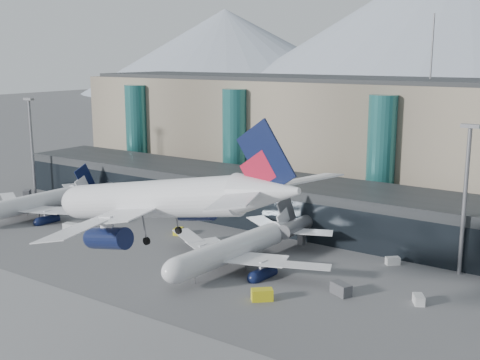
{
  "coord_description": "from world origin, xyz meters",
  "views": [
    {
      "loc": [
        54.23,
        -53.1,
        36.67
      ],
      "look_at": [
        -4.37,
        32.0,
        15.03
      ],
      "focal_mm": 45.0,
      "sensor_mm": 36.0,
      "label": 1
    }
  ],
  "objects_px": {
    "hero_jet": "(173,190)",
    "veh_g": "(419,300)",
    "jet_parked_left": "(42,196)",
    "veh_f": "(27,193)",
    "veh_h": "(262,295)",
    "lightmast_mid": "(465,191)",
    "veh_b": "(178,231)",
    "veh_a": "(71,227)",
    "veh_c": "(341,289)",
    "veh_d": "(393,261)",
    "lightmast_left": "(32,141)",
    "jet_parked_mid": "(244,238)"
  },
  "relations": [
    {
      "from": "hero_jet",
      "to": "veh_g",
      "type": "height_order",
      "value": "hero_jet"
    },
    {
      "from": "lightmast_left",
      "to": "veh_a",
      "type": "distance_m",
      "value": 41.64
    },
    {
      "from": "veh_b",
      "to": "veh_c",
      "type": "height_order",
      "value": "veh_c"
    },
    {
      "from": "lightmast_mid",
      "to": "veh_h",
      "type": "distance_m",
      "value": 38.31
    },
    {
      "from": "hero_jet",
      "to": "veh_c",
      "type": "distance_m",
      "value": 37.66
    },
    {
      "from": "lightmast_left",
      "to": "lightmast_mid",
      "type": "xyz_separation_m",
      "value": [
        110.0,
        3.0,
        0.0
      ]
    },
    {
      "from": "veh_h",
      "to": "veh_g",
      "type": "bearing_deg",
      "value": -10.69
    },
    {
      "from": "jet_parked_left",
      "to": "veh_f",
      "type": "height_order",
      "value": "jet_parked_left"
    },
    {
      "from": "veh_a",
      "to": "lightmast_left",
      "type": "bearing_deg",
      "value": 140.72
    },
    {
      "from": "veh_h",
      "to": "lightmast_left",
      "type": "bearing_deg",
      "value": 122.01
    },
    {
      "from": "veh_h",
      "to": "lightmast_mid",
      "type": "bearing_deg",
      "value": 11.07
    },
    {
      "from": "veh_a",
      "to": "veh_g",
      "type": "height_order",
      "value": "veh_a"
    },
    {
      "from": "veh_f",
      "to": "lightmast_left",
      "type": "bearing_deg",
      "value": -32.96
    },
    {
      "from": "lightmast_mid",
      "to": "jet_parked_left",
      "type": "height_order",
      "value": "lightmast_mid"
    },
    {
      "from": "hero_jet",
      "to": "veh_b",
      "type": "bearing_deg",
      "value": 133.04
    },
    {
      "from": "jet_parked_mid",
      "to": "veh_d",
      "type": "bearing_deg",
      "value": -52.5
    },
    {
      "from": "veh_g",
      "to": "jet_parked_left",
      "type": "bearing_deg",
      "value": -121.35
    },
    {
      "from": "veh_a",
      "to": "jet_parked_left",
      "type": "bearing_deg",
      "value": 149.5
    },
    {
      "from": "jet_parked_left",
      "to": "veh_b",
      "type": "distance_m",
      "value": 36.92
    },
    {
      "from": "veh_d",
      "to": "veh_h",
      "type": "height_order",
      "value": "veh_h"
    },
    {
      "from": "lightmast_mid",
      "to": "jet_parked_left",
      "type": "distance_m",
      "value": 92.48
    },
    {
      "from": "veh_b",
      "to": "veh_f",
      "type": "xyz_separation_m",
      "value": [
        -55.22,
        3.74,
        0.13
      ]
    },
    {
      "from": "lightmast_mid",
      "to": "hero_jet",
      "type": "bearing_deg",
      "value": -111.54
    },
    {
      "from": "veh_c",
      "to": "veh_f",
      "type": "height_order",
      "value": "veh_c"
    },
    {
      "from": "veh_c",
      "to": "veh_a",
      "type": "bearing_deg",
      "value": -153.63
    },
    {
      "from": "veh_a",
      "to": "veh_d",
      "type": "height_order",
      "value": "veh_a"
    },
    {
      "from": "jet_parked_left",
      "to": "jet_parked_mid",
      "type": "distance_m",
      "value": 57.29
    },
    {
      "from": "veh_a",
      "to": "veh_f",
      "type": "xyz_separation_m",
      "value": [
        -34.76,
        14.75,
        -0.0
      ]
    },
    {
      "from": "hero_jet",
      "to": "veh_f",
      "type": "xyz_separation_m",
      "value": [
        -89.64,
        44.61,
        -20.7
      ]
    },
    {
      "from": "hero_jet",
      "to": "veh_a",
      "type": "distance_m",
      "value": 65.81
    },
    {
      "from": "lightmast_mid",
      "to": "veh_c",
      "type": "relative_size",
      "value": 7.56
    },
    {
      "from": "hero_jet",
      "to": "jet_parked_left",
      "type": "height_order",
      "value": "hero_jet"
    },
    {
      "from": "hero_jet",
      "to": "veh_g",
      "type": "bearing_deg",
      "value": 64.56
    },
    {
      "from": "jet_parked_left",
      "to": "veh_g",
      "type": "height_order",
      "value": "jet_parked_left"
    },
    {
      "from": "jet_parked_mid",
      "to": "veh_h",
      "type": "xyz_separation_m",
      "value": [
        11.7,
        -12.32,
        -3.67
      ]
    },
    {
      "from": "veh_c",
      "to": "veh_g",
      "type": "distance_m",
      "value": 11.62
    },
    {
      "from": "hero_jet",
      "to": "veh_d",
      "type": "height_order",
      "value": "hero_jet"
    },
    {
      "from": "lightmast_mid",
      "to": "veh_b",
      "type": "xyz_separation_m",
      "value": [
        -54.35,
        -9.62,
        -13.73
      ]
    },
    {
      "from": "jet_parked_mid",
      "to": "veh_c",
      "type": "height_order",
      "value": "jet_parked_mid"
    },
    {
      "from": "veh_h",
      "to": "jet_parked_left",
      "type": "bearing_deg",
      "value": 127.44
    },
    {
      "from": "veh_c",
      "to": "veh_f",
      "type": "xyz_separation_m",
      "value": [
        -96.88,
        13.91,
        -0.12
      ]
    },
    {
      "from": "hero_jet",
      "to": "veh_a",
      "type": "xyz_separation_m",
      "value": [
        -54.88,
        29.86,
        -20.69
      ]
    },
    {
      "from": "lightmast_left",
      "to": "jet_parked_left",
      "type": "distance_m",
      "value": 25.18
    },
    {
      "from": "hero_jet",
      "to": "veh_b",
      "type": "xyz_separation_m",
      "value": [
        -34.42,
        40.87,
        -20.83
      ]
    },
    {
      "from": "jet_parked_mid",
      "to": "veh_g",
      "type": "bearing_deg",
      "value": -85.46
    },
    {
      "from": "veh_b",
      "to": "veh_h",
      "type": "xyz_separation_m",
      "value": [
        32.73,
        -18.98,
        0.2
      ]
    },
    {
      "from": "jet_parked_mid",
      "to": "lightmast_mid",
      "type": "bearing_deg",
      "value": -59.08
    },
    {
      "from": "veh_a",
      "to": "veh_h",
      "type": "xyz_separation_m",
      "value": [
        53.19,
        -7.97,
        0.07
      ]
    },
    {
      "from": "hero_jet",
      "to": "veh_d",
      "type": "distance_m",
      "value": 53.52
    },
    {
      "from": "jet_parked_mid",
      "to": "veh_c",
      "type": "distance_m",
      "value": 21.24
    }
  ]
}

